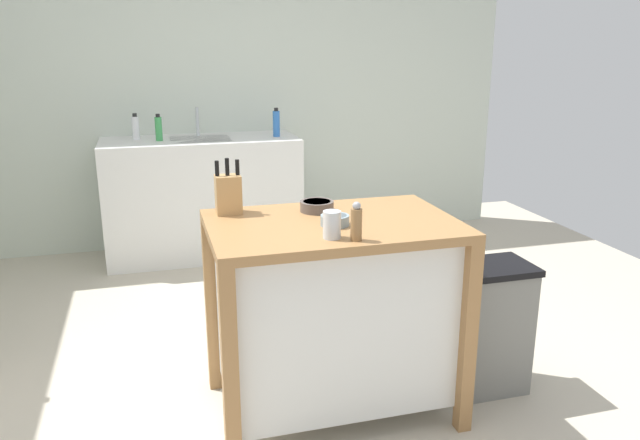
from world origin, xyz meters
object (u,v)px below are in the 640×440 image
object	(u,v)px
bowl_ceramic_small	(317,206)
trash_bin	(489,327)
knife_block	(228,193)
bottle_dish_soap	(159,128)
bottle_hand_soap	(136,127)
bowl_ceramic_wide	(335,220)
drinking_cup	(332,225)
bottle_spray_cleaner	(276,123)
pepper_grinder	(356,222)
kitchen_island	(332,306)
sink_faucet	(197,122)

from	to	relation	value
bowl_ceramic_small	trash_bin	distance (m)	1.01
knife_block	bowl_ceramic_small	bearing A→B (deg)	-10.60
bowl_ceramic_small	bottle_dish_soap	world-z (taller)	bottle_dish_soap
bowl_ceramic_small	bottle_hand_soap	world-z (taller)	bottle_hand_soap
bowl_ceramic_wide	drinking_cup	world-z (taller)	drinking_cup
knife_block	bottle_spray_cleaner	world-z (taller)	bottle_spray_cleaner
pepper_grinder	knife_block	bearing A→B (deg)	128.52
bowl_ceramic_small	bottle_dish_soap	xyz separation A→B (m)	(-0.62, 2.11, 0.10)
kitchen_island	drinking_cup	bearing A→B (deg)	-107.75
bottle_hand_soap	bottle_spray_cleaner	bearing A→B (deg)	-7.41
knife_block	pepper_grinder	bearing A→B (deg)	-51.48
kitchen_island	drinking_cup	size ratio (longest dim) A/B	9.76
pepper_grinder	bottle_hand_soap	world-z (taller)	bottle_hand_soap
kitchen_island	bowl_ceramic_wide	size ratio (longest dim) A/B	8.81
trash_bin	bottle_spray_cleaner	xyz separation A→B (m)	(-0.53, 2.30, 0.70)
pepper_grinder	bowl_ceramic_small	bearing A→B (deg)	93.97
kitchen_island	knife_block	xyz separation A→B (m)	(-0.40, 0.25, 0.48)
kitchen_island	bottle_dish_soap	size ratio (longest dim) A/B	5.33
knife_block	bottle_spray_cleaner	xyz separation A→B (m)	(0.64, 2.01, 0.04)
sink_faucet	pepper_grinder	bearing A→B (deg)	-82.57
trash_bin	bottle_spray_cleaner	world-z (taller)	bottle_spray_cleaner
bottle_spray_cleaner	bottle_hand_soap	bearing A→B (deg)	172.59
pepper_grinder	bottle_dish_soap	distance (m)	2.64
bowl_ceramic_wide	bottle_spray_cleaner	xyz separation A→B (m)	(0.24, 2.32, 0.11)
bowl_ceramic_wide	sink_faucet	world-z (taller)	sink_faucet
knife_block	trash_bin	size ratio (longest dim) A/B	0.39
trash_bin	pepper_grinder	bearing A→B (deg)	-162.55
trash_bin	bottle_spray_cleaner	size ratio (longest dim) A/B	2.88
drinking_cup	bottle_hand_soap	bearing A→B (deg)	105.67
pepper_grinder	bottle_spray_cleaner	size ratio (longest dim) A/B	0.70
bowl_ceramic_small	drinking_cup	distance (m)	0.40
trash_bin	bottle_hand_soap	bearing A→B (deg)	122.85
bowl_ceramic_wide	trash_bin	xyz separation A→B (m)	(0.77, 0.02, -0.59)
kitchen_island	bowl_ceramic_wide	bearing A→B (deg)	-98.99
bottle_dish_soap	pepper_grinder	bearing A→B (deg)	-75.73
knife_block	sink_faucet	size ratio (longest dim) A/B	1.12
bowl_ceramic_small	bottle_spray_cleaner	world-z (taller)	bottle_spray_cleaner
knife_block	bowl_ceramic_small	xyz separation A→B (m)	(0.38, -0.07, -0.07)
knife_block	trash_bin	bearing A→B (deg)	-13.62
kitchen_island	bottle_dish_soap	xyz separation A→B (m)	(-0.64, 2.29, 0.51)
pepper_grinder	drinking_cup	bearing A→B (deg)	147.10
pepper_grinder	trash_bin	distance (m)	1.02
bowl_ceramic_wide	bottle_dish_soap	distance (m)	2.43
knife_block	bottle_hand_soap	bearing A→B (deg)	100.56
bottle_spray_cleaner	bottle_dish_soap	distance (m)	0.87
sink_faucet	bottle_dish_soap	distance (m)	0.34
drinking_cup	trash_bin	xyz separation A→B (m)	(0.84, 0.19, -0.62)
pepper_grinder	trash_bin	bearing A→B (deg)	17.45
knife_block	bowl_ceramic_wide	distance (m)	0.50
bowl_ceramic_wide	bottle_spray_cleaner	bearing A→B (deg)	84.07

